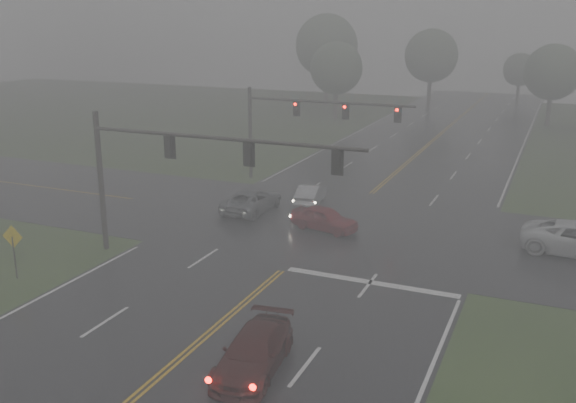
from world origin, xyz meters
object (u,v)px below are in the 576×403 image
at_px(signal_gantry_near, 173,160).
at_px(signal_gantry_far, 298,117).
at_px(sedan_red, 324,230).
at_px(car_grey, 252,211).
at_px(sedan_silver, 311,204).
at_px(sedan_maroon, 254,370).

distance_m(signal_gantry_near, signal_gantry_far, 17.80).
bearing_deg(sedan_red, car_grey, 85.93).
distance_m(sedan_red, signal_gantry_far, 12.66).
bearing_deg(signal_gantry_near, sedan_silver, 79.07).
xyz_separation_m(sedan_red, sedan_silver, (-2.82, 4.94, 0.00)).
bearing_deg(sedan_silver, signal_gantry_far, -67.37).
distance_m(sedan_maroon, signal_gantry_far, 27.92).
relative_size(car_grey, signal_gantry_far, 0.40).
bearing_deg(sedan_red, signal_gantry_far, 42.88).
height_order(sedan_maroon, car_grey, car_grey).
relative_size(sedan_maroon, sedan_silver, 1.20).
relative_size(sedan_silver, signal_gantry_far, 0.31).
relative_size(sedan_red, car_grey, 0.79).
bearing_deg(car_grey, signal_gantry_near, 93.13).
bearing_deg(sedan_silver, signal_gantry_near, 70.61).
height_order(car_grey, signal_gantry_near, signal_gantry_near).
relative_size(sedan_maroon, sedan_red, 1.18).
bearing_deg(car_grey, sedan_maroon, 117.38).
relative_size(signal_gantry_near, signal_gantry_far, 1.14).
relative_size(sedan_red, signal_gantry_near, 0.28).
relative_size(sedan_red, signal_gantry_far, 0.32).
height_order(sedan_maroon, sedan_red, sedan_maroon).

